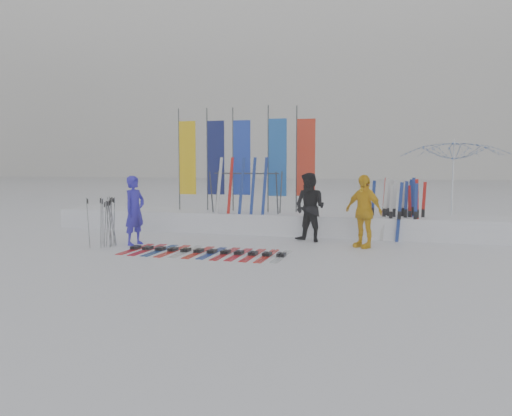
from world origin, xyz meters
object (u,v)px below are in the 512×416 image
(person_black, at_px, (310,207))
(person_yellow, at_px, (363,211))
(ski_rack, at_px, (246,187))
(ski_row, at_px, (205,251))
(tent_canopy, at_px, (454,186))
(person_blue, at_px, (135,210))

(person_black, distance_m, person_yellow, 1.53)
(person_yellow, bearing_deg, person_black, -167.80)
(person_yellow, height_order, ski_rack, ski_rack)
(ski_row, xyz_separation_m, ski_rack, (-0.06, 3.43, 1.35))
(person_black, relative_size, tent_canopy, 0.58)
(ski_row, bearing_deg, person_black, 49.25)
(person_blue, relative_size, ski_row, 0.47)
(ski_rack, bearing_deg, person_blue, -126.91)
(tent_canopy, bearing_deg, person_black, -145.47)
(person_blue, height_order, tent_canopy, tent_canopy)
(person_blue, height_order, person_black, person_black)
(person_black, distance_m, ski_row, 3.23)
(person_blue, distance_m, ski_rack, 3.54)
(tent_canopy, relative_size, ski_rack, 1.54)
(person_blue, bearing_deg, ski_row, -93.43)
(tent_canopy, relative_size, ski_row, 0.83)
(person_yellow, relative_size, ski_row, 0.48)
(person_blue, xyz_separation_m, person_black, (4.20, 1.73, 0.03))
(person_black, relative_size, ski_rack, 0.89)
(person_black, height_order, person_yellow, person_black)
(person_black, distance_m, ski_rack, 2.40)
(person_black, bearing_deg, person_yellow, 2.91)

